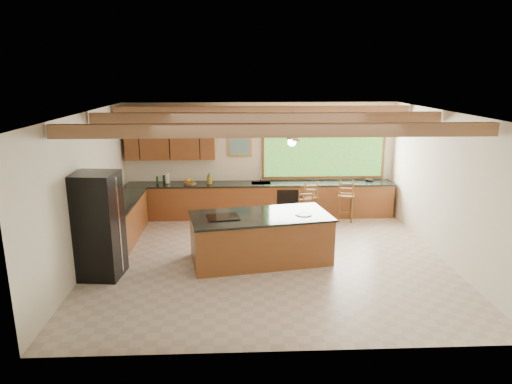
{
  "coord_description": "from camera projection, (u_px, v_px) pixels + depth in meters",
  "views": [
    {
      "loc": [
        -0.65,
        -8.78,
        3.73
      ],
      "look_at": [
        -0.23,
        0.8,
        1.23
      ],
      "focal_mm": 32.0,
      "sensor_mm": 36.0,
      "label": 1
    }
  ],
  "objects": [
    {
      "name": "bar_stool_a",
      "position": [
        310.0,
        198.0,
        11.66
      ],
      "size": [
        0.42,
        0.42,
        1.08
      ],
      "rotation": [
        0.0,
        0.0,
        0.07
      ],
      "color": "brown",
      "rests_on": "ground"
    },
    {
      "name": "refrigerator",
      "position": [
        98.0,
        226.0,
        8.43
      ],
      "size": [
        0.85,
        0.83,
        2.0
      ],
      "rotation": [
        0.0,
        0.0,
        -0.1
      ],
      "color": "black",
      "rests_on": "ground"
    },
    {
      "name": "bar_stool_c",
      "position": [
        307.0,
        200.0,
        11.68
      ],
      "size": [
        0.43,
        0.43,
        0.97
      ],
      "rotation": [
        0.0,
        0.0,
        0.26
      ],
      "color": "brown",
      "rests_on": "ground"
    },
    {
      "name": "counter_run",
      "position": [
        230.0,
        204.0,
        11.74
      ],
      "size": [
        7.12,
        3.1,
        1.25
      ],
      "color": "brown",
      "rests_on": "ground"
    },
    {
      "name": "room_shell",
      "position": [
        259.0,
        148.0,
        9.52
      ],
      "size": [
        7.27,
        6.54,
        3.02
      ],
      "color": "beige",
      "rests_on": "ground"
    },
    {
      "name": "bar_stool_d",
      "position": [
        346.0,
        196.0,
        11.68
      ],
      "size": [
        0.49,
        0.49,
        1.13
      ],
      "rotation": [
        0.0,
        0.0,
        -0.22
      ],
      "color": "brown",
      "rests_on": "ground"
    },
    {
      "name": "bar_stool_b",
      "position": [
        305.0,
        207.0,
        10.83
      ],
      "size": [
        0.39,
        0.39,
        1.09
      ],
      "rotation": [
        0.0,
        0.0,
        0.01
      ],
      "color": "brown",
      "rests_on": "ground"
    },
    {
      "name": "ground",
      "position": [
        269.0,
        259.0,
        9.46
      ],
      "size": [
        7.2,
        7.2,
        0.0
      ],
      "primitive_type": "plane",
      "color": "beige",
      "rests_on": "ground"
    },
    {
      "name": "island",
      "position": [
        260.0,
        238.0,
        9.28
      ],
      "size": [
        2.96,
        1.77,
        0.99
      ],
      "rotation": [
        0.0,
        0.0,
        0.17
      ],
      "color": "brown",
      "rests_on": "ground"
    }
  ]
}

